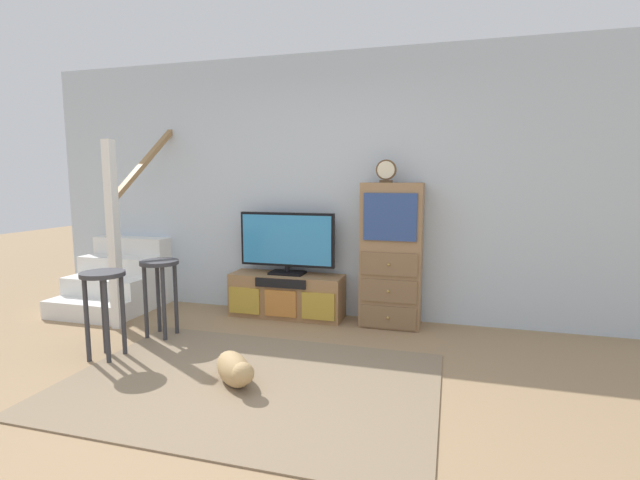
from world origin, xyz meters
The scene contains 11 objects.
ground_plane centered at (0.00, 0.00, 0.00)m, with size 20.00×20.00×0.00m, color #997A56.
back_wall centered at (0.00, 2.46, 1.35)m, with size 6.40×0.12×2.70m, color silver.
area_rug centered at (0.00, 0.60, 0.01)m, with size 2.60×1.80×0.01m, color #847056.
media_console centered at (-0.30, 2.19, 0.22)m, with size 1.19×0.38×0.45m.
television centered at (-0.30, 2.22, 0.79)m, with size 1.01×0.22×0.64m.
side_cabinet centered at (0.78, 2.20, 0.70)m, with size 0.58×0.38×1.40m.
desk_clock centered at (0.72, 2.19, 1.51)m, with size 0.19×0.08×0.22m.
staircase centered at (-2.24, 2.20, 0.37)m, with size 1.00×1.36×2.20m.
bar_stool_near centered at (-1.30, 0.72, 0.53)m, with size 0.34×0.34×0.71m.
bar_stool_far centered at (-1.18, 1.29, 0.53)m, with size 0.34×0.34×0.71m.
dog centered at (-0.09, 0.55, 0.12)m, with size 0.45×0.45×0.23m.
Camera 1 is at (1.33, -2.25, 1.43)m, focal length 26.00 mm.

